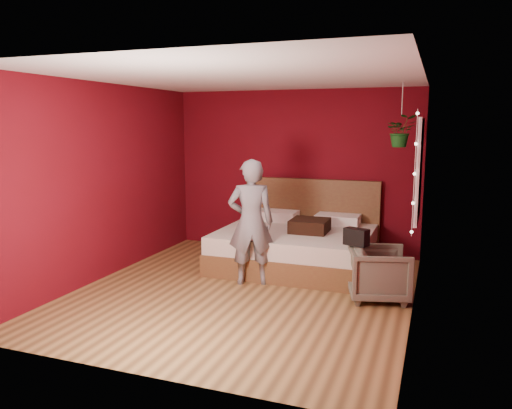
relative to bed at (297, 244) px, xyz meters
name	(u,v)px	position (x,y,z in m)	size (l,w,h in m)	color
floor	(244,291)	(-0.30, -1.38, -0.31)	(4.50, 4.50, 0.00)	olive
room_walls	(243,156)	(-0.30, -1.38, 1.37)	(4.04, 4.54, 2.62)	#5C0913
window	(419,170)	(1.66, -0.48, 1.19)	(0.05, 0.97, 1.27)	white
fairy_lights	(415,174)	(1.64, -1.00, 1.19)	(0.04, 0.04, 1.45)	silver
bed	(297,244)	(0.00, 0.00, 0.00)	(2.18, 1.85, 1.20)	brown
person	(251,222)	(-0.34, -1.04, 0.50)	(0.59, 0.39, 1.62)	slate
armchair	(379,274)	(1.30, -1.08, 0.00)	(0.67, 0.69, 0.62)	#686352
handbag	(356,237)	(1.01, -1.05, 0.42)	(0.29, 0.14, 0.20)	black
throw_pillow	(310,226)	(0.22, -0.15, 0.32)	(0.51, 0.51, 0.18)	black
hanging_plant	(401,131)	(1.39, 0.08, 1.65)	(0.46, 0.43, 0.85)	silver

